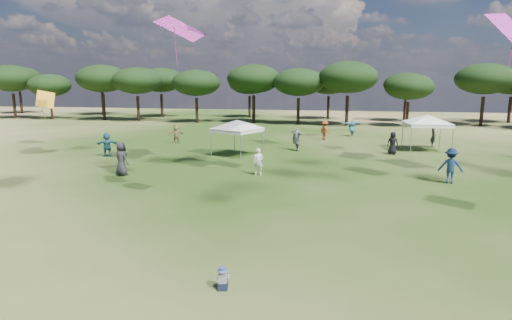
{
  "coord_description": "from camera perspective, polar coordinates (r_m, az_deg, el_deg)",
  "views": [
    {
      "loc": [
        2.46,
        -7.99,
        5.29
      ],
      "look_at": [
        -0.28,
        6.0,
        2.64
      ],
      "focal_mm": 30.0,
      "sensor_mm": 36.0,
      "label": 1
    }
  ],
  "objects": [
    {
      "name": "tent_right",
      "position": [
        35.11,
        21.93,
        5.4
      ],
      "size": [
        6.26,
        6.26,
        3.04
      ],
      "rotation": [
        0.0,
        0.0,
        0.08
      ],
      "color": "gray",
      "rests_on": "ground"
    },
    {
      "name": "festival_crowd",
      "position": [
        31.89,
        8.1,
        2.46
      ],
      "size": [
        29.9,
        21.43,
        1.92
      ],
      "color": "#255C70",
      "rests_on": "ground"
    },
    {
      "name": "toddler",
      "position": [
        11.44,
        -4.47,
        -15.55
      ],
      "size": [
        0.43,
        0.47,
        0.6
      ],
      "rotation": [
        0.0,
        0.0,
        0.22
      ],
      "color": "black",
      "rests_on": "ground"
    },
    {
      "name": "tree_line",
      "position": [
        55.4,
        11.22,
        10.47
      ],
      "size": [
        108.78,
        17.63,
        7.77
      ],
      "color": "black",
      "rests_on": "ground"
    },
    {
      "name": "tent_left",
      "position": [
        30.45,
        -2.54,
        5.13
      ],
      "size": [
        5.2,
        5.2,
        2.86
      ],
      "rotation": [
        0.0,
        0.0,
        -0.43
      ],
      "color": "gray",
      "rests_on": "ground"
    }
  ]
}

